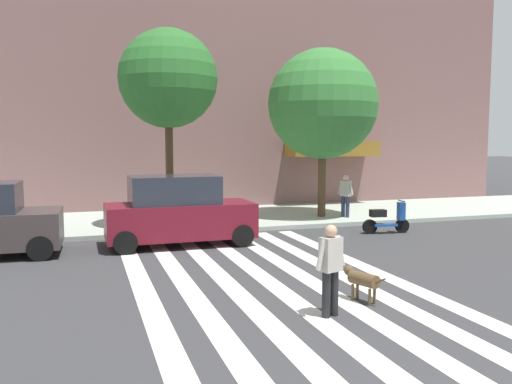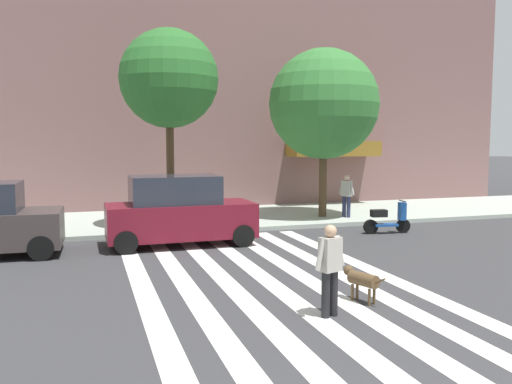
# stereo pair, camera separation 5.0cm
# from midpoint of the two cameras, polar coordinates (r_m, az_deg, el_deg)

# --- Properties ---
(ground_plane) EXTENTS (160.00, 160.00, 0.00)m
(ground_plane) POSITION_cam_midpoint_polar(r_m,az_deg,el_deg) (10.80, 0.51, -11.15)
(ground_plane) COLOR #353538
(sidewalk_far) EXTENTS (80.00, 6.00, 0.15)m
(sidewalk_far) POSITION_cam_midpoint_polar(r_m,az_deg,el_deg) (20.63, -8.69, -3.00)
(sidewalk_far) COLOR #A5B0A4
(sidewalk_far) RESTS_ON ground_plane
(crosswalk_stripes) EXTENTS (5.85, 14.08, 0.01)m
(crosswalk_stripes) POSITION_cam_midpoint_polar(r_m,az_deg,el_deg) (10.96, 3.05, -10.89)
(crosswalk_stripes) COLOR silver
(crosswalk_stripes) RESTS_ON ground_plane
(parked_car_behind_first) EXTENTS (4.33, 1.94, 2.08)m
(parked_car_behind_first) POSITION_cam_midpoint_polar(r_m,az_deg,el_deg) (15.91, -8.42, -2.12)
(parked_car_behind_first) COLOR maroon
(parked_car_behind_first) RESTS_ON ground_plane
(parked_scooter) EXTENTS (1.63, 0.56, 1.11)m
(parked_scooter) POSITION_cam_midpoint_polar(r_m,az_deg,el_deg) (18.37, 13.75, -2.86)
(parked_scooter) COLOR black
(parked_scooter) RESTS_ON ground_plane
(street_tree_nearest) EXTENTS (3.32, 3.32, 6.69)m
(street_tree_nearest) POSITION_cam_midpoint_polar(r_m,az_deg,el_deg) (18.41, -9.50, 11.86)
(street_tree_nearest) COLOR #4C3823
(street_tree_nearest) RESTS_ON sidewalk_far
(street_tree_middle) EXTENTS (4.24, 4.24, 6.49)m
(street_tree_middle) POSITION_cam_midpoint_polar(r_m,az_deg,el_deg) (20.85, 7.11, 9.33)
(street_tree_middle) COLOR #4C3823
(street_tree_middle) RESTS_ON sidewalk_far
(pedestrian_dog_walker) EXTENTS (0.69, 0.36, 1.64)m
(pedestrian_dog_walker) POSITION_cam_midpoint_polar(r_m,az_deg,el_deg) (9.47, 7.87, -7.77)
(pedestrian_dog_walker) COLOR black
(pedestrian_dog_walker) RESTS_ON ground_plane
(dog_on_leash) EXTENTS (0.48, 0.98, 0.65)m
(dog_on_leash) POSITION_cam_midpoint_polar(r_m,az_deg,el_deg) (10.55, 11.12, -9.16)
(dog_on_leash) COLOR brown
(dog_on_leash) RESTS_ON ground_plane
(pedestrian_bystander) EXTENTS (0.43, 0.65, 1.64)m
(pedestrian_bystander) POSITION_cam_midpoint_polar(r_m,az_deg,el_deg) (20.84, 9.52, -0.15)
(pedestrian_bystander) COLOR #282D4C
(pedestrian_bystander) RESTS_ON sidewalk_far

